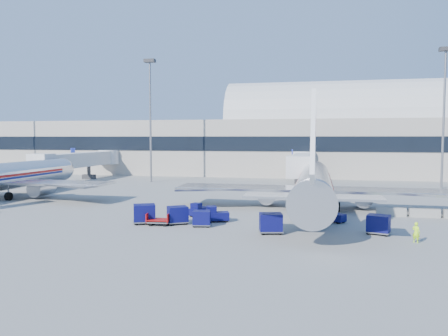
% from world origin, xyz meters
% --- Properties ---
extents(ground, '(260.00, 260.00, 0.00)m').
position_xyz_m(ground, '(0.00, 0.00, 0.00)').
color(ground, gray).
rests_on(ground, ground).
extents(terminal, '(170.00, 28.15, 21.00)m').
position_xyz_m(terminal, '(-13.60, 55.96, 7.52)').
color(terminal, '#B2AA9E').
rests_on(terminal, ground).
extents(airliner_main, '(32.00, 37.26, 12.07)m').
position_xyz_m(airliner_main, '(10.00, 4.51, 2.93)').
color(airliner_main, silver).
rests_on(airliner_main, ground).
extents(jetbridge_near, '(4.40, 27.50, 6.25)m').
position_xyz_m(jetbridge_near, '(7.60, 30.81, 3.93)').
color(jetbridge_near, silver).
rests_on(jetbridge_near, ground).
extents(jetbridge_mid, '(4.40, 27.50, 6.25)m').
position_xyz_m(jetbridge_mid, '(-34.40, 30.81, 3.93)').
color(jetbridge_mid, silver).
rests_on(jetbridge_mid, ground).
extents(mast_west, '(2.00, 1.20, 22.60)m').
position_xyz_m(mast_west, '(-20.00, 30.00, 14.79)').
color(mast_west, slate).
rests_on(mast_west, ground).
extents(mast_east, '(2.00, 1.20, 22.60)m').
position_xyz_m(mast_east, '(30.00, 30.00, 14.79)').
color(mast_east, slate).
rests_on(mast_east, ground).
extents(barrier_near, '(3.00, 0.55, 0.90)m').
position_xyz_m(barrier_near, '(18.00, 2.00, 0.45)').
color(barrier_near, '#9E9E96').
rests_on(barrier_near, ground).
extents(barrier_mid, '(3.00, 0.55, 0.90)m').
position_xyz_m(barrier_mid, '(21.30, 2.00, 0.45)').
color(barrier_mid, '#9E9E96').
rests_on(barrier_mid, ground).
extents(tug_lead, '(2.64, 1.92, 1.55)m').
position_xyz_m(tug_lead, '(0.63, -4.89, 0.71)').
color(tug_lead, '#090A47').
rests_on(tug_lead, ground).
extents(tug_right, '(2.35, 2.11, 1.39)m').
position_xyz_m(tug_right, '(11.96, -2.59, 0.63)').
color(tug_right, '#090A47').
rests_on(tug_right, ground).
extents(tug_left, '(1.77, 2.44, 1.43)m').
position_xyz_m(tug_left, '(-1.87, -2.30, 0.65)').
color(tug_left, '#090A47').
rests_on(tug_left, ground).
extents(cart_train_a, '(1.88, 1.55, 1.48)m').
position_xyz_m(cart_train_a, '(-0.11, -7.45, 0.79)').
color(cart_train_a, '#090A47').
rests_on(cart_train_a, ground).
extents(cart_train_b, '(2.42, 2.26, 1.71)m').
position_xyz_m(cart_train_b, '(-2.66, -6.82, 0.91)').
color(cart_train_b, '#090A47').
rests_on(cart_train_b, ground).
extents(cart_train_c, '(2.61, 2.36, 1.87)m').
position_xyz_m(cart_train_c, '(-5.83, -7.32, 1.00)').
color(cart_train_c, '#090A47').
rests_on(cart_train_c, ground).
extents(cart_solo_near, '(2.29, 1.94, 1.76)m').
position_xyz_m(cart_solo_near, '(6.49, -9.03, 0.94)').
color(cart_solo_near, '#090A47').
rests_on(cart_solo_near, ground).
extents(cart_solo_far, '(2.25, 1.95, 1.67)m').
position_xyz_m(cart_solo_far, '(15.53, -7.43, 0.89)').
color(cart_solo_far, '#090A47').
rests_on(cart_solo_far, ground).
extents(cart_open_red, '(2.23, 1.64, 0.57)m').
position_xyz_m(cart_open_red, '(-4.21, -7.68, 0.41)').
color(cart_open_red, slate).
rests_on(cart_open_red, ground).
extents(ramp_worker, '(0.72, 0.67, 1.65)m').
position_xyz_m(ramp_worker, '(18.02, -9.92, 0.83)').
color(ramp_worker, '#B1FD1A').
rests_on(ramp_worker, ground).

